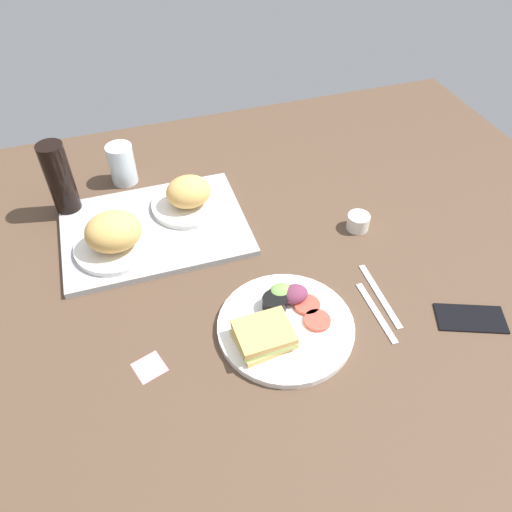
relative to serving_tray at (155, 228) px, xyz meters
The scene contains 12 objects.
ground_plane 29.55cm from the serving_tray, 52.29° to the right, with size 190.00×150.00×3.00cm, color #4C3828.
serving_tray is the anchor object (origin of this frame).
bread_plate_near 12.34cm from the serving_tray, 150.21° to the right, with size 19.26×19.26×10.25cm.
bread_plate_far 11.85cm from the serving_tray, 23.65° to the left, with size 19.14×19.14×9.15cm.
plate_with_salad 43.24cm from the serving_tray, 62.88° to the right, with size 28.38×28.38×5.40cm.
drinking_glass 24.26cm from the serving_tray, 100.04° to the left, with size 7.08×7.08×11.23cm, color silver.
soda_bottle 26.01cm from the serving_tray, 144.15° to the left, with size 6.40×6.40×20.26cm, color black.
espresso_cup 50.95cm from the serving_tray, 16.98° to the right, with size 5.60×5.60×4.00cm, color silver.
fork 57.46cm from the serving_tray, 45.37° to the right, with size 17.00×1.40×0.50cm, color #B7B7BC.
knife 56.94cm from the serving_tray, 40.39° to the right, with size 19.00×1.40×0.50cm, color #B7B7BC.
cell_phone 76.12cm from the serving_tray, 39.73° to the right, with size 14.40×7.20×0.80cm, color black.
sticky_note 40.10cm from the serving_tray, 101.67° to the right, with size 5.60×5.60×0.12cm, color pink.
Camera 1 is at (-23.25, -73.68, 84.40)cm, focal length 35.20 mm.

